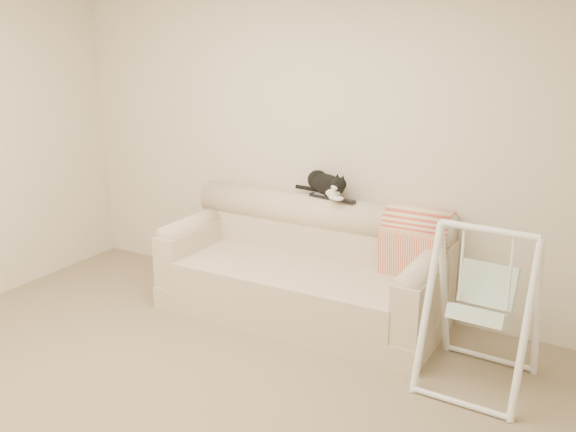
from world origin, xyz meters
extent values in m
plane|color=#7B6951|center=(0.00, 0.00, 0.00)|extent=(5.00, 5.00, 0.00)
cube|color=beige|center=(0.00, 2.00, 1.30)|extent=(5.00, 0.04, 2.60)
cube|color=tan|center=(-0.07, 1.53, 0.09)|extent=(2.20, 0.90, 0.18)
cube|color=tan|center=(-0.07, 1.42, 0.30)|extent=(1.80, 0.68, 0.24)
cube|color=tan|center=(-0.07, 1.87, 0.43)|extent=(2.20, 0.22, 0.50)
cylinder|color=tan|center=(-0.07, 1.87, 0.76)|extent=(2.16, 0.28, 0.28)
cube|color=tan|center=(-1.06, 1.53, 0.39)|extent=(0.20, 0.88, 0.42)
cylinder|color=tan|center=(-1.06, 1.53, 0.60)|extent=(0.18, 0.84, 0.18)
cube|color=tan|center=(0.92, 1.53, 0.39)|extent=(0.20, 0.88, 0.42)
cylinder|color=tan|center=(0.92, 1.53, 0.60)|extent=(0.18, 0.84, 0.18)
cube|color=black|center=(-0.06, 1.85, 0.91)|extent=(0.18, 0.07, 0.02)
cube|color=gray|center=(-0.06, 1.85, 0.92)|extent=(0.10, 0.05, 0.01)
cube|color=black|center=(0.17, 1.82, 0.91)|extent=(0.18, 0.07, 0.02)
ellipsoid|color=black|center=(-0.02, 1.89, 1.00)|extent=(0.41, 0.32, 0.16)
ellipsoid|color=black|center=(-0.13, 1.95, 1.01)|extent=(0.23, 0.22, 0.16)
ellipsoid|color=white|center=(0.07, 1.82, 0.96)|extent=(0.17, 0.15, 0.11)
ellipsoid|color=black|center=(0.13, 1.78, 1.04)|extent=(0.16, 0.16, 0.11)
ellipsoid|color=white|center=(0.12, 1.73, 1.02)|extent=(0.08, 0.07, 0.04)
sphere|color=#BF7272|center=(0.11, 1.71, 1.02)|extent=(0.01, 0.01, 0.01)
cone|color=black|center=(0.11, 1.80, 1.09)|extent=(0.05, 0.06, 0.06)
cone|color=black|center=(0.17, 1.77, 1.09)|extent=(0.07, 0.07, 0.06)
sphere|color=#B8862F|center=(0.10, 1.75, 1.05)|extent=(0.02, 0.02, 0.02)
sphere|color=#B8862F|center=(0.13, 1.73, 1.05)|extent=(0.02, 0.02, 0.02)
ellipsoid|color=white|center=(0.10, 1.76, 0.94)|extent=(0.10, 0.11, 0.03)
ellipsoid|color=white|center=(0.15, 1.74, 0.94)|extent=(0.10, 0.11, 0.03)
cylinder|color=black|center=(-0.21, 1.91, 0.94)|extent=(0.21, 0.05, 0.03)
cylinder|color=#CE4331|center=(0.76, 1.87, 0.76)|extent=(0.49, 0.33, 0.33)
cube|color=#CE4331|center=(0.76, 1.70, 0.56)|extent=(0.49, 0.09, 0.42)
cylinder|color=white|center=(1.08, 1.08, 0.51)|extent=(0.06, 0.37, 1.04)
cylinder|color=white|center=(1.09, 1.40, 0.51)|extent=(0.06, 0.37, 1.04)
cylinder|color=white|center=(1.67, 1.05, 0.51)|extent=(0.06, 0.37, 1.04)
cylinder|color=white|center=(1.69, 1.37, 0.51)|extent=(0.06, 0.37, 1.04)
cylinder|color=white|center=(1.38, 1.22, 1.03)|extent=(0.60, 0.07, 0.05)
cylinder|color=white|center=(1.37, 0.90, 0.02)|extent=(0.60, 0.06, 0.04)
cylinder|color=white|center=(1.40, 1.54, 0.02)|extent=(0.60, 0.06, 0.04)
cube|color=white|center=(1.38, 1.19, 0.48)|extent=(0.36, 0.33, 0.20)
cube|color=white|center=(1.39, 1.33, 0.64)|extent=(0.35, 0.17, 0.28)
cylinder|color=white|center=(1.23, 1.23, 0.78)|extent=(0.02, 0.02, 0.49)
cylinder|color=white|center=(1.53, 1.22, 0.78)|extent=(0.02, 0.02, 0.49)
camera|label=1|loc=(2.12, -2.54, 2.21)|focal=40.00mm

